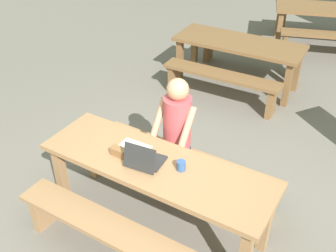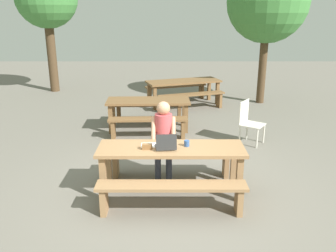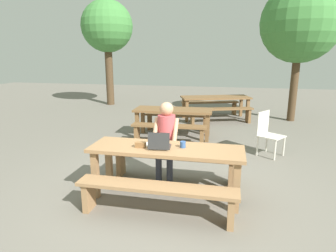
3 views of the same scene
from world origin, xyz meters
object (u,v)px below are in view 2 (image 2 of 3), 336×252
at_px(small_pouch, 146,147).
at_px(coffee_mug, 185,143).
at_px(plastic_chair, 247,121).
at_px(picnic_table_mid, 147,105).
at_px(picnic_table_front, 170,154).
at_px(person_seated, 162,135).
at_px(tree_left, 266,2).
at_px(picnic_table_rear, 182,84).
at_px(laptop, 164,145).

xyz_separation_m(small_pouch, coffee_mug, (0.59, 0.12, 0.01)).
distance_m(plastic_chair, picnic_table_mid, 2.33).
relative_size(small_pouch, plastic_chair, 0.16).
height_order(picnic_table_front, small_pouch, small_pouch).
distance_m(small_pouch, person_seated, 0.67).
height_order(coffee_mug, tree_left, tree_left).
relative_size(small_pouch, picnic_table_rear, 0.06).
xyz_separation_m(laptop, tree_left, (2.85, 5.77, 2.10)).
relative_size(coffee_mug, tree_left, 0.02).
distance_m(plastic_chair, tree_left, 4.40).
bearing_deg(tree_left, plastic_chair, -107.72).
xyz_separation_m(small_pouch, person_seated, (0.23, 0.62, -0.03)).
relative_size(person_seated, plastic_chair, 1.44).
bearing_deg(coffee_mug, person_seated, 124.96).
bearing_deg(small_pouch, plastic_chair, 48.72).
distance_m(person_seated, tree_left, 6.29).
bearing_deg(picnic_table_front, picnic_table_mid, 99.25).
bearing_deg(picnic_table_mid, picnic_table_front, -82.76).
bearing_deg(tree_left, picnic_table_front, -115.89).
bearing_deg(person_seated, laptop, -86.01).
distance_m(laptop, plastic_chair, 2.88).
relative_size(picnic_table_front, picnic_table_mid, 1.13).
xyz_separation_m(picnic_table_front, picnic_table_rear, (0.41, 5.45, -0.01)).
relative_size(picnic_table_front, small_pouch, 14.68).
bearing_deg(person_seated, picnic_table_front, -77.53).
distance_m(picnic_table_mid, picnic_table_rear, 2.53).
distance_m(person_seated, picnic_table_rear, 4.93).
relative_size(laptop, tree_left, 0.08).
bearing_deg(picnic_table_front, tree_left, 64.11).
bearing_deg(small_pouch, laptop, 1.51).
height_order(person_seated, tree_left, tree_left).
bearing_deg(plastic_chair, small_pouch, 173.41).
height_order(laptop, plastic_chair, laptop).
xyz_separation_m(picnic_table_mid, picnic_table_rear, (0.91, 2.36, 0.02)).
relative_size(person_seated, picnic_table_rear, 0.57).
distance_m(laptop, tree_left, 6.77).
bearing_deg(small_pouch, person_seated, 69.61).
xyz_separation_m(picnic_table_front, coffee_mug, (0.23, 0.04, 0.16)).
bearing_deg(plastic_chair, picnic_table_mid, 102.56).
bearing_deg(coffee_mug, tree_left, 65.87).
bearing_deg(coffee_mug, picnic_table_rear, 88.13).
bearing_deg(coffee_mug, laptop, -160.76).
relative_size(plastic_chair, tree_left, 0.22).
xyz_separation_m(person_seated, tree_left, (2.89, 5.16, 2.15)).
height_order(picnic_table_front, laptop, laptop).
height_order(person_seated, picnic_table_rear, person_seated).
xyz_separation_m(small_pouch, picnic_table_rear, (0.76, 5.52, -0.17)).
height_order(picnic_table_rear, tree_left, tree_left).
height_order(small_pouch, picnic_table_mid, small_pouch).
bearing_deg(person_seated, plastic_chair, 43.11).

